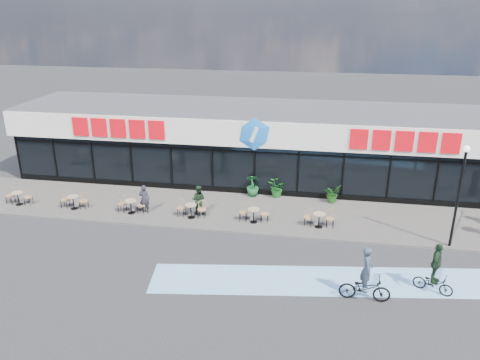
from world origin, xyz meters
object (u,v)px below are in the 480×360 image
(patron_left, at_px, (144,199))
(patron_right, at_px, (198,200))
(potted_plant_left, at_px, (253,185))
(cyclist_b, at_px, (435,273))
(potted_plant_mid, at_px, (276,188))
(cyclist_a, at_px, (365,283))
(potted_plant_right, at_px, (332,194))
(lamp_post, at_px, (460,188))
(bistro_set_0, at_px, (19,196))

(patron_left, distance_m, patron_right, 2.90)
(potted_plant_left, xyz_separation_m, cyclist_b, (8.32, -8.26, 0.11))
(potted_plant_mid, bearing_deg, cyclist_a, -65.17)
(potted_plant_right, bearing_deg, cyclist_a, -83.10)
(potted_plant_right, height_order, patron_left, patron_left)
(potted_plant_left, xyz_separation_m, patron_left, (-5.35, -3.25, 0.14))
(potted_plant_mid, distance_m, patron_right, 4.84)
(potted_plant_left, xyz_separation_m, potted_plant_right, (4.54, -0.17, -0.12))
(potted_plant_left, distance_m, cyclist_b, 11.72)
(lamp_post, relative_size, potted_plant_left, 3.79)
(bistro_set_0, height_order, cyclist_a, cyclist_a)
(cyclist_b, bearing_deg, potted_plant_right, 115.03)
(potted_plant_mid, xyz_separation_m, patron_left, (-6.70, -3.26, 0.25))
(cyclist_a, bearing_deg, potted_plant_left, 121.37)
(bistro_set_0, bearing_deg, patron_left, 1.11)
(potted_plant_mid, height_order, cyclist_b, cyclist_b)
(lamp_post, height_order, patron_left, lamp_post)
(bistro_set_0, xyz_separation_m, patron_left, (7.28, 0.14, 0.32))
(lamp_post, bearing_deg, cyclist_b, -111.79)
(lamp_post, bearing_deg, patron_right, 173.26)
(patron_right, height_order, cyclist_b, cyclist_b)
(bistro_set_0, xyz_separation_m, potted_plant_mid, (13.98, 3.40, 0.08))
(lamp_post, height_order, patron_right, lamp_post)
(lamp_post, bearing_deg, bistro_set_0, 177.43)
(potted_plant_right, xyz_separation_m, patron_right, (-7.00, -2.77, 0.29))
(lamp_post, bearing_deg, potted_plant_left, 155.97)
(lamp_post, height_order, bistro_set_0, lamp_post)
(patron_left, height_order, patron_right, patron_right)
(potted_plant_left, xyz_separation_m, cyclist_a, (5.63, -9.24, 0.01))
(lamp_post, distance_m, cyclist_b, 4.68)
(potted_plant_mid, distance_m, patron_left, 7.45)
(potted_plant_right, height_order, cyclist_a, cyclist_a)
(potted_plant_left, relative_size, potted_plant_mid, 1.20)
(potted_plant_left, bearing_deg, patron_left, -148.74)
(potted_plant_left, height_order, patron_right, patron_right)
(lamp_post, distance_m, potted_plant_right, 7.20)
(potted_plant_mid, distance_m, cyclist_a, 10.20)
(cyclist_a, bearing_deg, lamp_post, 48.90)
(patron_left, bearing_deg, lamp_post, 171.69)
(potted_plant_left, bearing_deg, bistro_set_0, -164.99)
(potted_plant_mid, height_order, cyclist_a, cyclist_a)
(patron_left, relative_size, cyclist_b, 0.74)
(potted_plant_right, xyz_separation_m, patron_left, (-9.88, -3.08, 0.27))
(cyclist_a, xyz_separation_m, cyclist_b, (2.68, 0.98, 0.10))
(potted_plant_mid, bearing_deg, lamp_post, -27.40)
(lamp_post, xyz_separation_m, cyclist_b, (-1.55, -3.87, -2.14))
(bistro_set_0, xyz_separation_m, patron_right, (10.16, 0.45, 0.35))
(cyclist_a, bearing_deg, cyclist_b, 20.05)
(potted_plant_right, bearing_deg, patron_right, -158.41)
(bistro_set_0, height_order, cyclist_b, cyclist_b)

